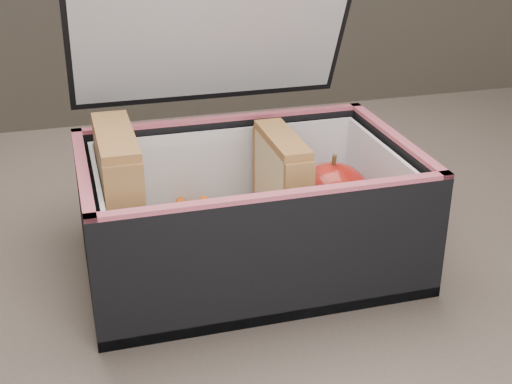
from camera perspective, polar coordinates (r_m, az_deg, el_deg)
kitchen_table at (r=0.70m, az=1.70°, el=-11.27°), size 1.20×0.80×0.75m
lunch_bag at (r=0.61m, az=-0.76°, el=-0.74°), size 0.27×0.26×0.26m
plastic_tub at (r=0.61m, az=-4.17°, el=-1.66°), size 0.19×0.13×0.08m
sandwich_left at (r=0.59m, az=-10.80°, el=-0.51°), size 0.03×0.10×0.12m
sandwich_right at (r=0.62m, az=2.06°, el=0.27°), size 0.02×0.09×0.10m
carrot_sticks at (r=0.62m, az=-3.95°, el=-3.14°), size 0.05×0.14×0.03m
paper_napkin at (r=0.66m, az=5.32°, el=-3.05°), size 0.11×0.11×0.01m
red_apple at (r=0.63m, az=6.11°, el=-0.44°), size 0.07×0.07×0.07m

